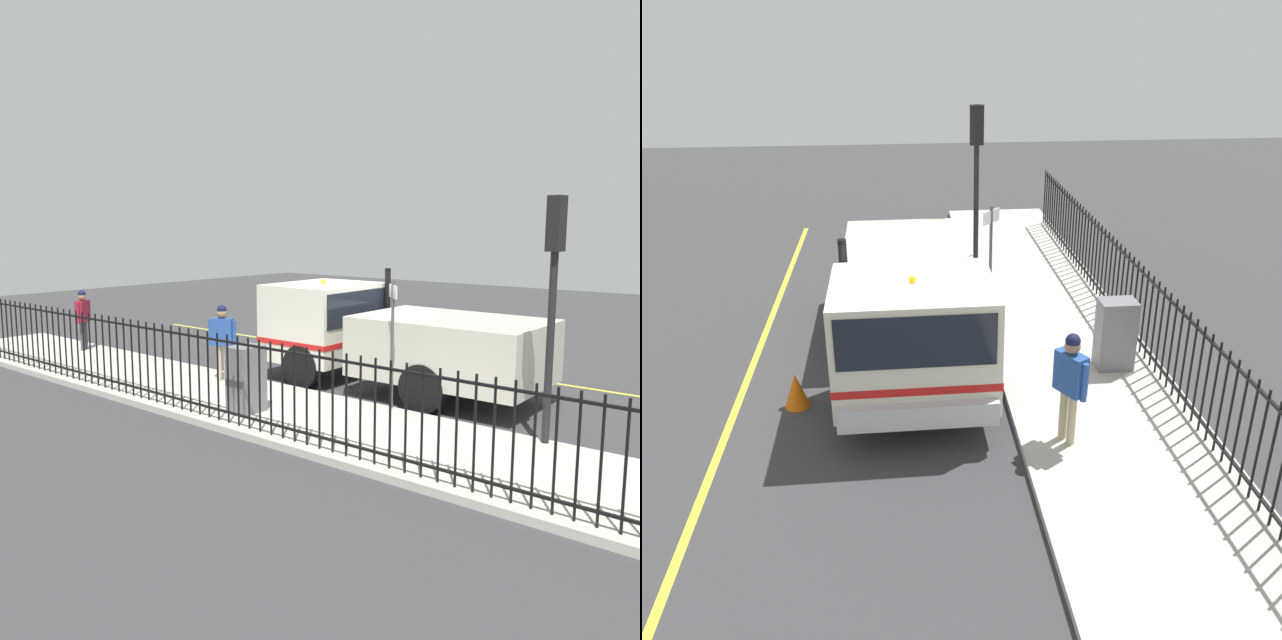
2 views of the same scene
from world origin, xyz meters
TOP-DOWN VIEW (x-y plane):
  - ground_plane at (0.00, 0.00)m, footprint 49.16×49.16m
  - sidewalk_slab at (3.13, 0.00)m, footprint 2.92×22.34m
  - lane_marking at (-2.69, 0.00)m, footprint 0.12×20.11m
  - work_truck at (0.19, 0.96)m, footprint 2.51×6.39m
  - worker_standing at (2.34, -1.76)m, footprint 0.43×0.56m
  - pedestrian_distant at (2.36, -7.50)m, footprint 0.55×0.43m
  - iron_fence at (4.37, 0.00)m, footprint 0.04×19.03m
  - traffic_light_near at (1.84, 5.33)m, footprint 0.31×0.22m
  - utility_cabinet at (3.70, 0.41)m, footprint 0.63×0.47m
  - traffic_cone at (-1.71, -0.19)m, footprint 0.41×0.41m
  - street_sign at (1.77, 2.35)m, footprint 0.36×0.39m

SIDE VIEW (x-z plane):
  - ground_plane at x=0.00m, z-range 0.00..0.00m
  - lane_marking at x=-2.69m, z-range 0.00..0.01m
  - sidewalk_slab at x=3.13m, z-range 0.00..0.13m
  - traffic_cone at x=-1.71m, z-range 0.00..0.58m
  - utility_cabinet at x=3.70m, z-range 0.13..1.38m
  - iron_fence at x=4.37m, z-range 0.14..1.72m
  - pedestrian_distant at x=2.36m, z-range 0.32..1.99m
  - worker_standing at x=2.34m, z-range 0.32..2.03m
  - work_truck at x=0.19m, z-range -0.05..2.53m
  - street_sign at x=1.77m, z-range 0.42..2.86m
  - traffic_light_near at x=1.84m, z-range 0.95..4.85m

